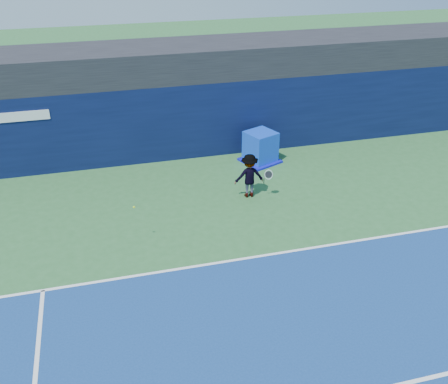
% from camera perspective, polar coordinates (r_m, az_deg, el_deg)
% --- Properties ---
extents(ground, '(80.00, 80.00, 0.00)m').
position_cam_1_polar(ground, '(12.03, 4.39, -16.22)').
color(ground, '#2C6330').
rests_on(ground, ground).
extents(baseline, '(24.00, 0.10, 0.01)m').
position_cam_1_polar(baseline, '(14.19, 0.52, -7.90)').
color(baseline, white).
rests_on(baseline, ground).
extents(stadium_band, '(36.00, 3.00, 1.20)m').
position_cam_1_polar(stadium_band, '(20.29, -5.91, 14.75)').
color(stadium_band, black).
rests_on(stadium_band, back_wall_assembly).
extents(back_wall_assembly, '(36.00, 1.03, 3.00)m').
position_cam_1_polar(back_wall_assembly, '(19.97, -5.14, 8.24)').
color(back_wall_assembly, '#091236').
rests_on(back_wall_assembly, ground).
extents(equipment_cart, '(1.69, 1.69, 1.24)m').
position_cam_1_polar(equipment_cart, '(19.67, 4.18, 5.00)').
color(equipment_cart, '#0E37C5').
rests_on(equipment_cart, ground).
extents(tennis_player, '(1.25, 0.69, 1.57)m').
position_cam_1_polar(tennis_player, '(17.02, 2.90, 1.87)').
color(tennis_player, white).
rests_on(tennis_player, ground).
extents(tennis_ball, '(0.07, 0.07, 0.07)m').
position_cam_1_polar(tennis_ball, '(14.51, -10.24, -1.71)').
color(tennis_ball, '#B5D717').
rests_on(tennis_ball, ground).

